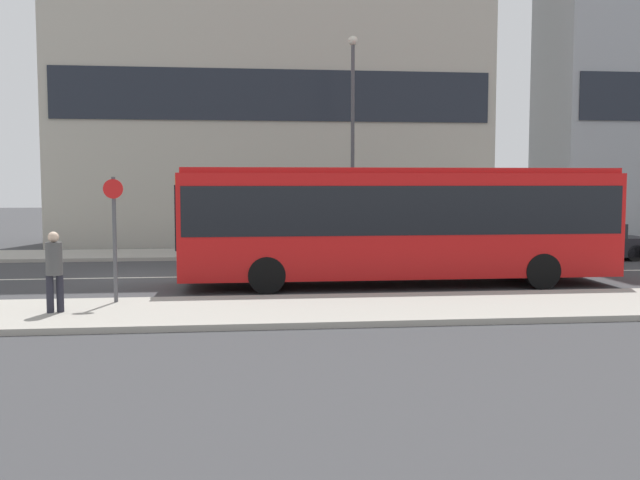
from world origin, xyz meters
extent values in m
plane|color=#3A3A3D|center=(0.00, 0.00, 0.00)|extent=(120.00, 120.00, 0.00)
cube|color=#A39E93|center=(0.00, -6.25, 0.07)|extent=(44.00, 3.50, 0.13)
cube|color=#A39E93|center=(0.00, 6.25, 0.07)|extent=(44.00, 3.50, 0.13)
cube|color=silver|center=(0.00, 0.00, 0.00)|extent=(41.80, 0.16, 0.01)
cube|color=#1E232D|center=(4.39, 9.47, 6.59)|extent=(18.94, 0.08, 2.20)
cube|color=red|center=(7.14, -2.34, 1.70)|extent=(11.86, 2.55, 2.78)
cube|color=black|center=(7.14, -2.34, 2.12)|extent=(11.62, 2.58, 1.28)
cube|color=red|center=(7.14, -2.34, 3.16)|extent=(11.68, 2.35, 0.14)
cube|color=black|center=(1.19, -2.34, 1.95)|extent=(0.05, 2.25, 1.67)
cube|color=yellow|center=(1.19, -2.34, 2.88)|extent=(0.04, 1.79, 0.32)
cylinder|color=black|center=(3.46, -3.51, 0.48)|extent=(0.96, 0.28, 0.96)
cylinder|color=black|center=(3.46, -1.18, 0.48)|extent=(0.96, 0.28, 0.96)
cylinder|color=black|center=(10.82, -3.51, 0.48)|extent=(0.96, 0.28, 0.96)
cylinder|color=black|center=(10.82, -1.18, 0.48)|extent=(0.96, 0.28, 0.96)
cube|color=black|center=(15.70, 3.22, 0.49)|extent=(4.00, 1.68, 0.68)
cube|color=#21262B|center=(15.58, 3.22, 1.08)|extent=(2.20, 1.48, 0.51)
cylinder|color=black|center=(16.94, 2.47, 0.30)|extent=(0.60, 0.18, 0.60)
cylinder|color=black|center=(16.94, 3.98, 0.30)|extent=(0.60, 0.18, 0.60)
cylinder|color=black|center=(14.46, 2.47, 0.30)|extent=(0.60, 0.18, 0.60)
cylinder|color=black|center=(14.46, 3.98, 0.30)|extent=(0.60, 0.18, 0.60)
cylinder|color=#23232D|center=(-1.17, -6.35, 0.53)|extent=(0.15, 0.15, 0.79)
cylinder|color=#23232D|center=(-0.98, -6.28, 0.53)|extent=(0.15, 0.15, 0.79)
cylinder|color=#4C4C4C|center=(-1.07, -6.31, 1.26)|extent=(0.34, 0.34, 0.69)
sphere|color=beige|center=(-1.07, -6.31, 1.72)|extent=(0.22, 0.22, 0.22)
cylinder|color=#4C4C51|center=(-0.03, -5.12, 1.55)|extent=(0.09, 0.09, 2.85)
cylinder|color=red|center=(-0.03, -5.18, 2.71)|extent=(0.44, 0.03, 0.44)
cylinder|color=#4C4C51|center=(7.07, 5.14, 4.06)|extent=(0.14, 0.14, 7.87)
sphere|color=silver|center=(7.07, 5.14, 8.11)|extent=(0.36, 0.36, 0.36)
camera|label=1|loc=(2.77, -21.62, 2.87)|focal=40.00mm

